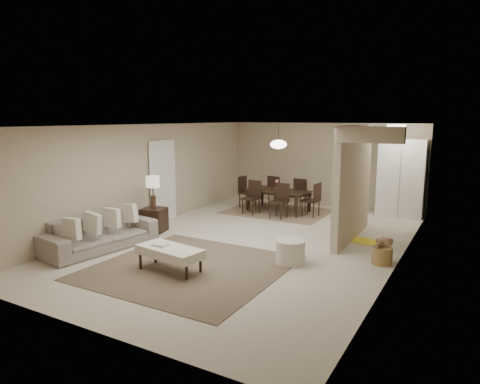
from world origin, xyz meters
The scene contains 22 objects.
floor centered at (0.00, 0.00, 0.00)m, with size 9.00×9.00×0.00m, color beige.
ceiling centered at (0.00, 0.00, 2.50)m, with size 9.00×9.00×0.00m, color white.
back_wall centered at (0.00, 4.50, 1.25)m, with size 6.00×6.00×0.00m, color tan.
left_wall centered at (-3.00, 0.00, 1.25)m, with size 9.00×9.00×0.00m, color tan.
right_wall centered at (3.00, 0.00, 1.25)m, with size 9.00×9.00×0.00m, color tan.
partition centered at (1.80, 1.25, 1.25)m, with size 0.15×2.50×2.50m, color tan.
doorway centered at (-2.97, 0.60, 1.02)m, with size 0.04×0.90×2.04m, color black.
pantry_cabinet centered at (2.35, 4.15, 1.05)m, with size 1.20×0.55×2.10m, color white.
flush_light centered at (2.30, 3.20, 2.46)m, with size 0.44×0.44×0.05m, color white.
living_rug centered at (-0.20, -2.03, 0.01)m, with size 3.20×3.20×0.01m, color brown.
sofa centered at (-2.45, -2.03, 0.34)m, with size 0.91×2.33×0.68m, color gray.
ottoman_bench centered at (-0.40, -2.33, 0.35)m, with size 1.28×0.72×0.43m.
side_table centered at (-2.40, -0.43, 0.28)m, with size 0.51×0.51×0.56m, color black.
table_lamp centered at (-2.40, -0.43, 1.13)m, with size 0.32×0.32×0.76m.
round_pouf centered at (1.26, -0.91, 0.22)m, with size 0.56×0.56×0.44m, color silver.
wicker_basket centered at (2.75, -0.11, 0.16)m, with size 0.37×0.37×0.32m, color olive.
dining_rug centered at (-0.77, 2.98, 0.01)m, with size 2.80×2.10×0.01m, color #8A7455.
dining_table centered at (-0.77, 2.98, 0.31)m, with size 1.77×0.99×0.62m, color black.
dining_chairs centered at (-0.77, 2.98, 0.47)m, with size 2.52×1.93×0.93m.
vase centered at (-0.77, 2.98, 0.70)m, with size 0.15×0.15×0.16m, color white.
yellow_mat centered at (2.16, 1.20, 0.01)m, with size 0.80×0.49×0.01m, color yellow.
pendant_light centered at (-0.77, 2.98, 1.92)m, with size 0.46×0.46×0.71m.
Camera 1 is at (4.19, -7.94, 2.66)m, focal length 32.00 mm.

